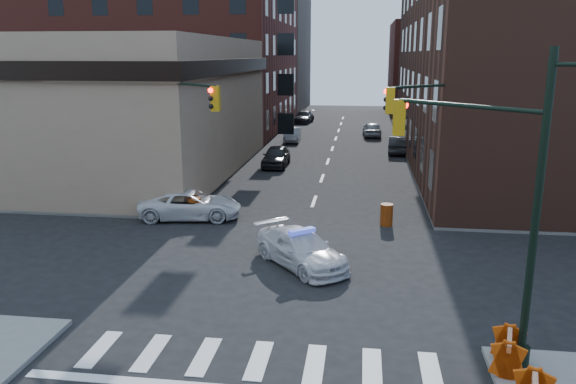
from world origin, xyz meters
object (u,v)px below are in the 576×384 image
(pedestrian_a, at_px, (177,196))
(barricade_nw_a, at_px, (188,198))
(parked_car_enear, at_px, (398,145))
(barricade_se_a, at_px, (508,352))
(parked_car_wnear, at_px, (276,156))
(police_car, at_px, (301,249))
(barrel_road, at_px, (387,215))
(pickup, at_px, (191,205))
(pedestrian_b, at_px, (115,192))
(parked_car_wfar, at_px, (292,135))
(barrel_bank, at_px, (195,209))

(pedestrian_a, height_order, barricade_nw_a, pedestrian_a)
(parked_car_enear, distance_m, pedestrian_a, 23.71)
(barricade_se_a, distance_m, barricade_nw_a, 19.28)
(pedestrian_a, bearing_deg, parked_car_wnear, 102.34)
(police_car, xyz_separation_m, barricade_se_a, (6.05, -6.86, -0.04))
(barrel_road, relative_size, barricade_se_a, 0.82)
(parked_car_enear, xyz_separation_m, barricade_se_a, (0.90, -33.04, -0.06))
(police_car, height_order, parked_car_wnear, parked_car_wnear)
(pickup, distance_m, barrel_road, 9.62)
(pickup, bearing_deg, barricade_nw_a, 12.84)
(pedestrian_a, distance_m, barricade_nw_a, 1.82)
(barrel_road, bearing_deg, pedestrian_b, 178.92)
(parked_car_wfar, bearing_deg, pedestrian_b, -105.84)
(pedestrian_b, distance_m, barrel_road, 13.67)
(barrel_road, bearing_deg, barricade_se_a, -78.40)
(parked_car_wnear, distance_m, parked_car_wfar, 11.84)
(police_car, xyz_separation_m, pickup, (-6.15, 5.66, 0.03))
(parked_car_wnear, height_order, parked_car_enear, parked_car_wnear)
(pedestrian_b, bearing_deg, barricade_nw_a, 17.30)
(police_car, height_order, pedestrian_a, pedestrian_a)
(pickup, xyz_separation_m, barrel_bank, (0.30, -0.33, -0.13))
(police_car, distance_m, barricade_nw_a, 10.13)
(barricade_se_a, bearing_deg, barricade_nw_a, 56.54)
(parked_car_enear, bearing_deg, pedestrian_b, 57.40)
(barrel_road, xyz_separation_m, barricade_se_a, (2.59, -12.59, 0.11))
(barricade_se_a, bearing_deg, barrel_road, 26.15)
(police_car, bearing_deg, pedestrian_b, 109.15)
(police_car, bearing_deg, barrel_bank, 97.23)
(barrel_road, distance_m, barrel_bank, 9.32)
(pickup, xyz_separation_m, parked_car_enear, (11.30, 20.52, -0.00))
(pedestrian_a, relative_size, barricade_se_a, 1.50)
(pedestrian_a, height_order, barrel_road, pedestrian_a)
(pickup, bearing_deg, barrel_bank, -145.79)
(police_car, bearing_deg, parked_car_wfar, 57.38)
(parked_car_wnear, xyz_separation_m, parked_car_enear, (9.13, 6.79, -0.05))
(parked_car_enear, distance_m, barricade_se_a, 33.05)
(parked_car_enear, relative_size, barrel_road, 4.00)
(parked_car_wnear, bearing_deg, barrel_road, -61.65)
(police_car, bearing_deg, parked_car_wnear, 61.17)
(pickup, distance_m, parked_car_enear, 23.43)
(pedestrian_b, xyz_separation_m, barricade_nw_a, (3.34, 1.48, -0.56))
(parked_car_wnear, xyz_separation_m, barricade_se_a, (10.03, -26.25, -0.11))
(parked_car_wfar, bearing_deg, pedestrian_a, -98.41)
(barricade_se_a, bearing_deg, pedestrian_b, 66.21)
(pickup, relative_size, pedestrian_b, 2.57)
(pedestrian_a, bearing_deg, barrel_road, 24.22)
(parked_car_enear, height_order, barricade_se_a, parked_car_enear)
(pickup, distance_m, pedestrian_a, 0.82)
(parked_car_wfar, height_order, barrel_bank, parked_car_wfar)
(police_car, distance_m, parked_car_enear, 26.68)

